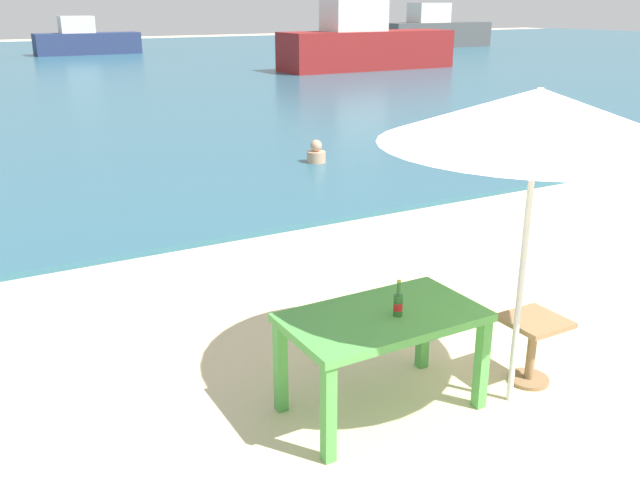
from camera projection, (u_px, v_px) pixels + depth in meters
ground_plane at (610, 428)px, 4.82m from camera, size 120.00×120.00×0.00m
sea_water at (21, 71)px, 29.45m from camera, size 120.00×50.00×0.08m
picnic_table_green at (383, 328)px, 4.85m from camera, size 1.40×0.80×0.76m
beer_bottle_amber at (398, 303)px, 4.75m from camera, size 0.07×0.07×0.26m
patio_umbrella at (538, 116)px, 4.48m from camera, size 2.10×2.10×2.30m
side_table_wood at (533, 341)px, 5.30m from camera, size 0.44×0.44×0.54m
swimmer_person at (316, 154)px, 12.43m from camera, size 0.34×0.34×0.41m
boat_barge at (435, 31)px, 44.34m from camera, size 7.50×2.05×2.73m
boat_cargo_ship at (365, 45)px, 29.55m from camera, size 7.78×2.12×2.83m
boat_fishing_trawler at (86, 41)px, 38.29m from camera, size 5.63×1.54×2.05m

